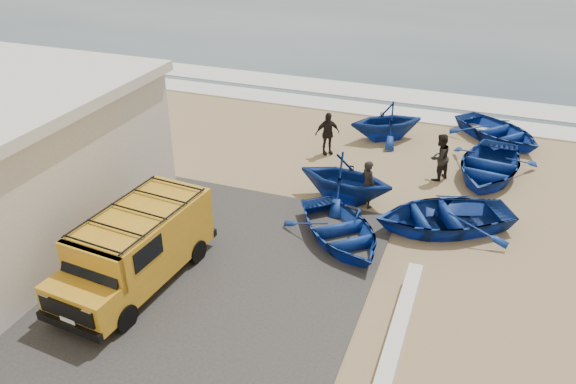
% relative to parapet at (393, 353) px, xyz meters
% --- Properties ---
extents(ground, '(160.00, 160.00, 0.00)m').
position_rel_parapet_xyz_m(ground, '(-5.00, 3.00, -0.28)').
color(ground, tan).
extents(slab, '(12.00, 10.00, 0.05)m').
position_rel_parapet_xyz_m(slab, '(-7.00, 1.00, -0.25)').
color(slab, '#3B3936').
rests_on(slab, ground).
extents(surf_line, '(180.00, 1.60, 0.06)m').
position_rel_parapet_xyz_m(surf_line, '(-5.00, 15.00, -0.25)').
color(surf_line, white).
rests_on(surf_line, ground).
extents(surf_wash, '(180.00, 2.20, 0.04)m').
position_rel_parapet_xyz_m(surf_wash, '(-5.00, 17.50, -0.26)').
color(surf_wash, white).
rests_on(surf_wash, ground).
extents(parapet, '(0.35, 6.00, 0.55)m').
position_rel_parapet_xyz_m(parapet, '(0.00, 0.00, 0.00)').
color(parapet, silver).
rests_on(parapet, ground).
extents(van, '(2.23, 4.80, 2.00)m').
position_rel_parapet_xyz_m(van, '(-6.65, 0.57, 0.80)').
color(van, gold).
rests_on(van, ground).
extents(boat_near_left, '(4.40, 4.51, 0.76)m').
position_rel_parapet_xyz_m(boat_near_left, '(-2.31, 4.12, 0.11)').
color(boat_near_left, navy).
rests_on(boat_near_left, ground).
extents(boat_near_right, '(5.03, 4.53, 0.86)m').
position_rel_parapet_xyz_m(boat_near_right, '(0.33, 5.87, 0.15)').
color(boat_near_right, navy).
rests_on(boat_near_right, ground).
extents(boat_mid_left, '(3.39, 3.02, 1.64)m').
position_rel_parapet_xyz_m(boat_mid_left, '(-2.84, 6.52, 0.54)').
color(boat_mid_left, navy).
rests_on(boat_mid_left, ground).
extents(boat_mid_right, '(3.55, 4.59, 0.87)m').
position_rel_parapet_xyz_m(boat_mid_right, '(1.43, 9.90, 0.16)').
color(boat_mid_right, navy).
rests_on(boat_mid_right, ground).
extents(boat_far_left, '(3.88, 3.77, 1.56)m').
position_rel_parapet_xyz_m(boat_far_left, '(-2.63, 11.95, 0.51)').
color(boat_far_left, navy).
rests_on(boat_far_left, ground).
extents(boat_far_right, '(4.75, 4.65, 0.80)m').
position_rel_parapet_xyz_m(boat_far_right, '(1.63, 13.34, 0.13)').
color(boat_far_right, navy).
rests_on(boat_far_right, ground).
extents(fisherman_front, '(0.69, 0.66, 1.59)m').
position_rel_parapet_xyz_m(fisherman_front, '(-2.07, 6.38, 0.52)').
color(fisherman_front, black).
rests_on(fisherman_front, ground).
extents(fisherman_middle, '(0.98, 1.03, 1.68)m').
position_rel_parapet_xyz_m(fisherman_middle, '(-0.21, 9.08, 0.57)').
color(fisherman_middle, black).
rests_on(fisherman_middle, ground).
extents(fisherman_back, '(1.01, 0.91, 1.65)m').
position_rel_parapet_xyz_m(fisherman_back, '(-4.43, 9.79, 0.55)').
color(fisherman_back, black).
rests_on(fisherman_back, ground).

